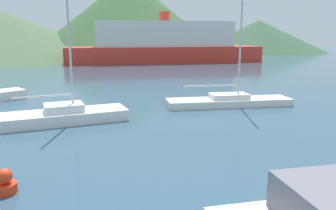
{
  "coord_description": "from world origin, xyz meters",
  "views": [
    {
      "loc": [
        -3.84,
        -1.25,
        4.59
      ],
      "look_at": [
        0.83,
        14.0,
        1.2
      ],
      "focal_mm": 35.0,
      "sensor_mm": 36.0,
      "label": 1
    }
  ],
  "objects_px": {
    "sailboat_middle": "(64,115)",
    "ferry_distant": "(164,44)",
    "buoy_marker": "(5,183)",
    "sailboat_inner": "(229,100)"
  },
  "relations": [
    {
      "from": "sailboat_inner",
      "to": "sailboat_middle",
      "type": "distance_m",
      "value": 10.58
    },
    {
      "from": "sailboat_middle",
      "to": "buoy_marker",
      "type": "height_order",
      "value": "sailboat_middle"
    },
    {
      "from": "sailboat_middle",
      "to": "ferry_distant",
      "type": "bearing_deg",
      "value": 60.16
    },
    {
      "from": "sailboat_inner",
      "to": "buoy_marker",
      "type": "xyz_separation_m",
      "value": [
        -12.16,
        -9.27,
        -0.08
      ]
    },
    {
      "from": "sailboat_middle",
      "to": "buoy_marker",
      "type": "relative_size",
      "value": 11.69
    },
    {
      "from": "sailboat_middle",
      "to": "ferry_distant",
      "type": "distance_m",
      "value": 41.26
    },
    {
      "from": "sailboat_middle",
      "to": "ferry_distant",
      "type": "relative_size",
      "value": 0.26
    },
    {
      "from": "ferry_distant",
      "to": "sailboat_middle",
      "type": "bearing_deg",
      "value": -109.31
    },
    {
      "from": "sailboat_middle",
      "to": "buoy_marker",
      "type": "distance_m",
      "value": 8.18
    },
    {
      "from": "ferry_distant",
      "to": "sailboat_inner",
      "type": "bearing_deg",
      "value": -95.05
    }
  ]
}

